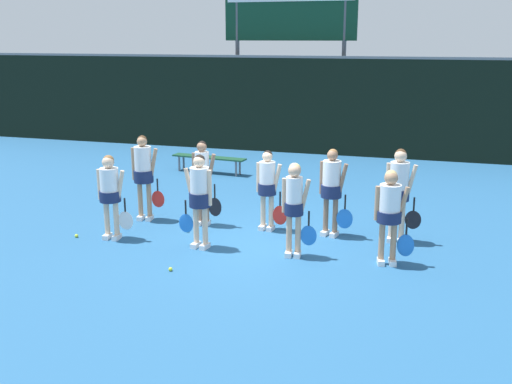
{
  "coord_description": "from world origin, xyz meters",
  "views": [
    {
      "loc": [
        3.17,
        -10.34,
        3.75
      ],
      "look_at": [
        0.01,
        0.05,
        0.92
      ],
      "focal_mm": 42.0,
      "sensor_mm": 36.0,
      "label": 1
    }
  ],
  "objects": [
    {
      "name": "player_5",
      "position": [
        -1.27,
        0.58,
        1.01
      ],
      "size": [
        0.62,
        0.33,
        1.74
      ],
      "rotation": [
        0.0,
        0.0,
        0.05
      ],
      "color": "#8C664C",
      "rests_on": "ground_plane"
    },
    {
      "name": "player_4",
      "position": [
        -2.58,
        0.56,
        1.07
      ],
      "size": [
        0.68,
        0.41,
        1.79
      ],
      "rotation": [
        0.0,
        0.0,
        0.15
      ],
      "color": "tan",
      "rests_on": "ground_plane"
    },
    {
      "name": "player_8",
      "position": [
        2.59,
        0.66,
        1.07
      ],
      "size": [
        0.69,
        0.4,
        1.77
      ],
      "rotation": [
        0.0,
        0.0,
        -0.02
      ],
      "color": "beige",
      "rests_on": "ground_plane"
    },
    {
      "name": "player_7",
      "position": [
        1.34,
        0.65,
        1.01
      ],
      "size": [
        0.68,
        0.4,
        1.71
      ],
      "rotation": [
        0.0,
        0.0,
        -0.19
      ],
      "color": "#8C664C",
      "rests_on": "ground_plane"
    },
    {
      "name": "tennis_ball_4",
      "position": [
        -1.77,
        1.62,
        0.04
      ],
      "size": [
        0.07,
        0.07,
        0.07
      ],
      "primitive_type": "sphere",
      "color": "#CCE033",
      "rests_on": "ground_plane"
    },
    {
      "name": "player_6",
      "position": [
        0.07,
        0.65,
        0.94
      ],
      "size": [
        0.65,
        0.36,
        1.61
      ],
      "rotation": [
        0.0,
        0.0,
        -0.07
      ],
      "color": "beige",
      "rests_on": "ground_plane"
    },
    {
      "name": "tennis_ball_3",
      "position": [
        -1.39,
        0.03,
        0.03
      ],
      "size": [
        0.07,
        0.07,
        0.07
      ],
      "primitive_type": "sphere",
      "color": "#CCE033",
      "rests_on": "ground_plane"
    },
    {
      "name": "player_1",
      "position": [
        -0.81,
        -0.71,
        1.03
      ],
      "size": [
        0.67,
        0.39,
        1.73
      ],
      "rotation": [
        0.0,
        0.0,
        -0.12
      ],
      "color": "beige",
      "rests_on": "ground_plane"
    },
    {
      "name": "tennis_ball_0",
      "position": [
        -3.32,
        -0.89,
        0.03
      ],
      "size": [
        0.07,
        0.07,
        0.07
      ],
      "primitive_type": "sphere",
      "color": "#CCE033",
      "rests_on": "ground_plane"
    },
    {
      "name": "scoreboard",
      "position": [
        -1.73,
        9.65,
        4.08
      ],
      "size": [
        4.47,
        0.15,
        5.18
      ],
      "color": "#515156",
      "rests_on": "ground_plane"
    },
    {
      "name": "fence_windscreen",
      "position": [
        0.0,
        8.8,
        1.6
      ],
      "size": [
        60.0,
        0.08,
        3.17
      ],
      "color": "black",
      "rests_on": "ground_plane"
    },
    {
      "name": "ground_plane",
      "position": [
        0.0,
        0.0,
        0.0
      ],
      "size": [
        140.0,
        140.0,
        0.0
      ],
      "primitive_type": "plane",
      "color": "#235684"
    },
    {
      "name": "bench_courtside",
      "position": [
        -2.93,
        5.16,
        0.41
      ],
      "size": [
        2.22,
        0.59,
        0.47
      ],
      "rotation": [
        0.0,
        0.0,
        -0.11
      ],
      "color": "#19472D",
      "rests_on": "ground_plane"
    },
    {
      "name": "tennis_ball_1",
      "position": [
        -0.86,
        -1.92,
        0.03
      ],
      "size": [
        0.07,
        0.07,
        0.07
      ],
      "primitive_type": "sphere",
      "color": "#CCE033",
      "rests_on": "ground_plane"
    },
    {
      "name": "player_3",
      "position": [
        2.53,
        -0.55,
        0.97
      ],
      "size": [
        0.68,
        0.41,
        1.63
      ],
      "rotation": [
        0.0,
        0.0,
        0.21
      ],
      "color": "tan",
      "rests_on": "ground_plane"
    },
    {
      "name": "player_2",
      "position": [
        0.92,
        -0.65,
        0.99
      ],
      "size": [
        0.62,
        0.33,
        1.67
      ],
      "rotation": [
        0.0,
        0.0,
        0.1
      ],
      "color": "tan",
      "rests_on": "ground_plane"
    },
    {
      "name": "tennis_ball_2",
      "position": [
        2.23,
        1.76,
        0.03
      ],
      "size": [
        0.07,
        0.07,
        0.07
      ],
      "primitive_type": "sphere",
      "color": "#CCE033",
      "rests_on": "ground_plane"
    },
    {
      "name": "player_0",
      "position": [
        -2.61,
        -0.74,
        0.97
      ],
      "size": [
        0.69,
        0.4,
        1.62
      ],
      "rotation": [
        0.0,
        0.0,
        0.09
      ],
      "color": "beige",
      "rests_on": "ground_plane"
    }
  ]
}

